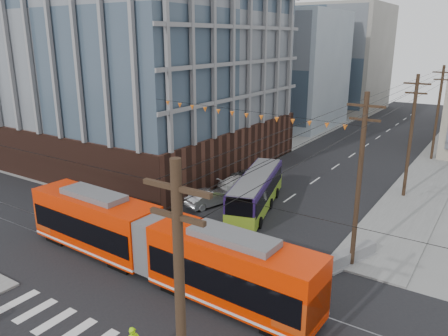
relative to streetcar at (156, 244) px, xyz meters
The scene contains 10 objects.
ground 4.16m from the streetcar, 71.96° to the right, with size 160.00×160.00×0.00m, color slate.
office_building 31.12m from the streetcar, 136.89° to the left, with size 30.00×25.00×28.60m, color #381E16.
bg_bldg_nw_near 51.55m from the streetcar, 108.11° to the left, with size 18.00×16.00×18.00m, color #8C99A5.
bg_bldg_nw_far 70.19m from the streetcar, 100.64° to the left, with size 16.00×18.00×20.00m, color gray.
streetcar is the anchor object (origin of this frame).
city_bus 12.55m from the streetcar, 90.71° to the left, with size 2.39×11.02×3.12m, color #251448, non-canonical shape.
parked_car_silver 11.81m from the streetcar, 109.42° to the left, with size 1.54×4.41×1.45m, color #B6BBC1.
parked_car_white 16.76m from the streetcar, 103.73° to the left, with size 1.82×4.48×1.30m, color silver.
parked_car_grey 19.51m from the streetcar, 102.98° to the left, with size 1.95×4.23×1.18m, color #575858.
jersey_barrier 12.39m from the streetcar, 39.91° to the left, with size 1.00×4.45×0.89m, color gray.
Camera 1 is at (15.37, -14.20, 13.92)m, focal length 35.00 mm.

